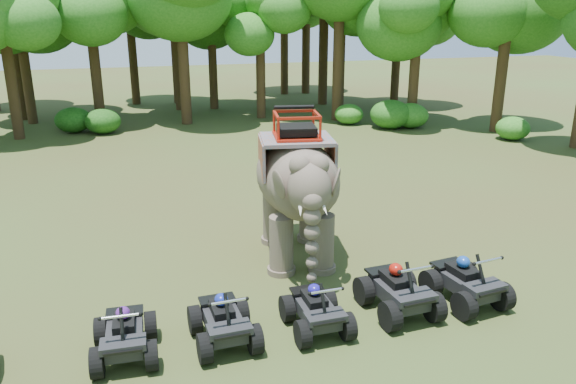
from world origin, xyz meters
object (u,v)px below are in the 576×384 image
elephant (297,186)px  atv_0 (124,329)px  atv_1 (223,315)px  atv_2 (316,304)px  atv_4 (467,276)px  atv_3 (399,284)px

elephant → atv_0: size_ratio=2.89×
elephant → atv_1: (-2.59, -3.42, -1.32)m
atv_2 → atv_1: bearing=176.9°
atv_0 → atv_4: (7.20, -0.12, 0.05)m
atv_3 → atv_4: size_ratio=1.02×
elephant → atv_3: 3.80m
elephant → atv_3: (1.16, -3.39, -1.27)m
atv_0 → atv_1: atv_1 is taller
atv_1 → atv_2: 1.86m
atv_2 → atv_3: bearing=4.0°
atv_0 → atv_3: atv_3 is taller
atv_4 → atv_3: bearing=171.1°
atv_2 → atv_4: 3.51m
elephant → atv_1: size_ratio=2.83×
elephant → atv_2: elephant is taller
atv_4 → atv_1: bearing=173.1°
atv_0 → atv_4: size_ratio=0.92×
elephant → atv_0: (-4.43, -3.34, -1.33)m
atv_0 → atv_4: atv_4 is taller
atv_1 → atv_4: size_ratio=0.94×
atv_2 → atv_3: (1.89, 0.13, 0.07)m
atv_0 → atv_4: 7.20m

